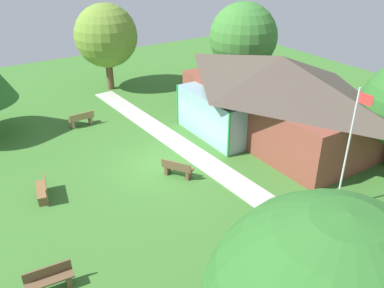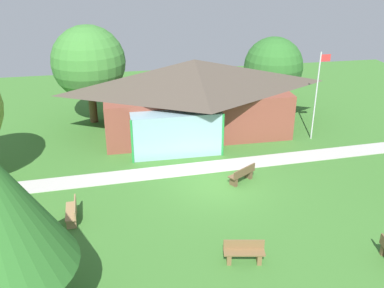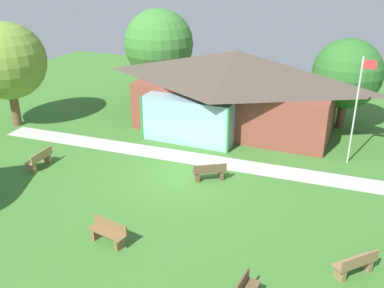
{
  "view_description": "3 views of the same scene",
  "coord_description": "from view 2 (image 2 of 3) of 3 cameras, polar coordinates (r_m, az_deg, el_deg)",
  "views": [
    {
      "loc": [
        15.02,
        -8.05,
        10.1
      ],
      "look_at": [
        0.67,
        1.25,
        1.16
      ],
      "focal_mm": 37.58,
      "sensor_mm": 36.0,
      "label": 1
    },
    {
      "loc": [
        -4.74,
        -17.97,
        10.61
      ],
      "look_at": [
        -0.76,
        2.92,
        0.96
      ],
      "focal_mm": 41.06,
      "sensor_mm": 36.0,
      "label": 2
    },
    {
      "loc": [
        7.17,
        -16.31,
        9.35
      ],
      "look_at": [
        -0.24,
        1.53,
        0.97
      ],
      "focal_mm": 40.76,
      "sensor_mm": 36.0,
      "label": 3
    }
  ],
  "objects": [
    {
      "name": "flagpole",
      "position": [
        26.4,
        15.93,
        6.48
      ],
      "size": [
        0.64,
        0.08,
        5.23
      ],
      "color": "silver",
      "rests_on": "ground_plane"
    },
    {
      "name": "tree_behind_pavilion_right",
      "position": [
        30.3,
        10.51,
        9.84
      ],
      "size": [
        3.94,
        3.94,
        5.18
      ],
      "color": "brown",
      "rests_on": "ground_plane"
    },
    {
      "name": "pavilion",
      "position": [
        26.8,
        0.19,
        6.38
      ],
      "size": [
        11.91,
        7.33,
        4.47
      ],
      "color": "brown",
      "rests_on": "ground_plane"
    },
    {
      "name": "tree_behind_pavilion_left",
      "position": [
        28.51,
        -13.29,
        10.26
      ],
      "size": [
        4.6,
        4.6,
        6.27
      ],
      "color": "brown",
      "rests_on": "ground_plane"
    },
    {
      "name": "ground_plane",
      "position": [
        21.41,
        3.47,
        -5.36
      ],
      "size": [
        44.0,
        44.0,
        0.0
      ],
      "primitive_type": "plane",
      "color": "#3D752D"
    },
    {
      "name": "bench_rear_near_path",
      "position": [
        21.6,
        6.53,
        -3.98
      ],
      "size": [
        1.5,
        1.17,
        0.84
      ],
      "rotation": [
        0.0,
        0.0,
        0.56
      ],
      "color": "brown",
      "rests_on": "ground_plane"
    },
    {
      "name": "bench_mid_left",
      "position": [
        19.29,
        -15.28,
        -8.54
      ],
      "size": [
        0.5,
        1.52,
        0.84
      ],
      "rotation": [
        0.0,
        0.0,
        1.61
      ],
      "color": "#9E7A51",
      "rests_on": "ground_plane"
    },
    {
      "name": "bench_front_center",
      "position": [
        16.58,
        6.77,
        -13.8
      ],
      "size": [
        1.56,
        0.72,
        0.84
      ],
      "rotation": [
        0.0,
        0.0,
        2.95
      ],
      "color": "brown",
      "rests_on": "ground_plane"
    },
    {
      "name": "footpath",
      "position": [
        23.04,
        2.31,
        -2.99
      ],
      "size": [
        22.66,
        2.33,
        0.03
      ],
      "primitive_type": "cube",
      "rotation": [
        0.0,
        0.0,
        0.05
      ],
      "color": "#BCB7B2",
      "rests_on": "ground_plane"
    }
  ]
}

